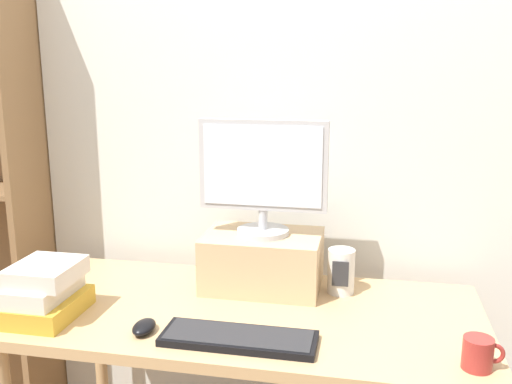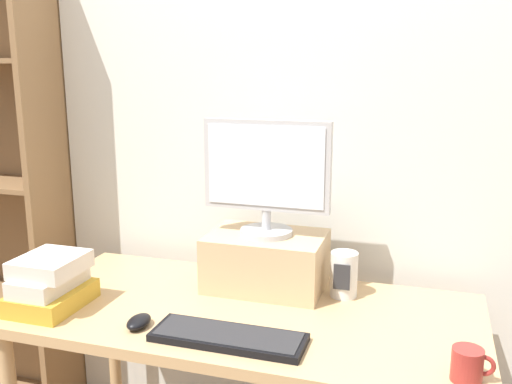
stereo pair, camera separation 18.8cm
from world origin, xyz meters
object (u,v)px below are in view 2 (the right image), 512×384
keyboard (228,337)px  computer_mouse (139,322)px  riser_box (266,261)px  computer_monitor (267,174)px  desk_speaker (344,274)px  coffee_mug (468,365)px  book_stack (51,283)px  desk (246,330)px

keyboard → computer_mouse: 0.30m
riser_box → computer_monitor: size_ratio=0.92×
keyboard → desk_speaker: desk_speaker is taller
computer_monitor → computer_mouse: computer_monitor is taller
coffee_mug → keyboard: bearing=178.6°
computer_mouse → book_stack: (-0.35, 0.05, 0.07)m
riser_box → coffee_mug: size_ratio=3.79×
keyboard → computer_mouse: (-0.30, 0.00, 0.01)m
riser_box → coffee_mug: riser_box is taller
desk → coffee_mug: size_ratio=13.93×
desk → riser_box: (0.01, 0.21, 0.18)m
computer_monitor → book_stack: bearing=-149.0°
desk → book_stack: size_ratio=5.73×
desk_speaker → riser_box: bearing=-179.9°
riser_box → computer_monitor: (0.00, -0.00, 0.32)m
riser_box → book_stack: 0.74m
book_stack → coffee_mug: book_stack is taller
desk → riser_box: 0.27m
desk → computer_mouse: computer_mouse is taller
riser_box → coffee_mug: (0.67, -0.45, -0.06)m
keyboard → computer_mouse: size_ratio=4.40×
riser_box → computer_monitor: 0.32m
keyboard → computer_mouse: computer_mouse is taller
desk → book_stack: book_stack is taller
desk_speaker → keyboard: bearing=-122.0°
coffee_mug → book_stack: bearing=177.1°
desk → computer_mouse: 0.37m
computer_mouse → coffee_mug: size_ratio=0.95×
keyboard → desk_speaker: bearing=58.0°
computer_monitor → coffee_mug: 0.89m
computer_mouse → computer_monitor: bearing=56.5°
riser_box → coffee_mug: 0.81m
computer_monitor → computer_mouse: bearing=-123.5°
riser_box → desk_speaker: size_ratio=2.61×
keyboard → desk_speaker: size_ratio=2.87×
book_stack → coffee_mug: (1.31, -0.07, -0.04)m
computer_mouse → coffee_mug: (0.96, -0.02, 0.03)m
coffee_mug → desk_speaker: (-0.39, 0.45, 0.04)m
desk_speaker → desk: bearing=-144.4°
desk → computer_monitor: bearing=87.9°
riser_box → desk_speaker: riser_box is taller
computer_monitor → book_stack: computer_monitor is taller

